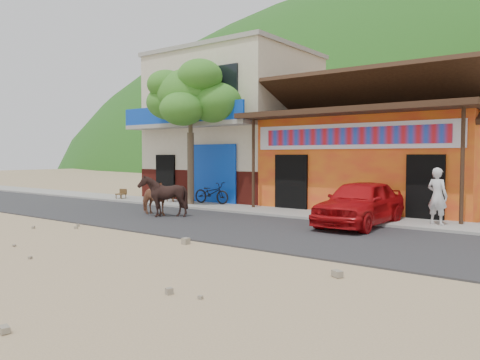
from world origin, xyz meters
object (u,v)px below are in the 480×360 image
(red_car, at_px, (360,203))
(cafe_chair_right, at_px, (121,190))
(tree, at_px, (191,133))
(cow_tan, at_px, (152,198))
(pedestrian, at_px, (437,196))
(cafe_chair_left, at_px, (173,191))
(cow_dark, at_px, (163,196))
(scooter, at_px, (212,193))

(red_car, relative_size, cafe_chair_right, 4.82)
(tree, distance_m, cow_tan, 4.05)
(cafe_chair_right, bearing_deg, pedestrian, -12.05)
(cow_tan, xyz_separation_m, cafe_chair_left, (-2.36, 3.38, -0.05))
(cow_dark, distance_m, red_car, 6.61)
(red_car, height_order, cafe_chair_left, red_car)
(cow_dark, relative_size, pedestrian, 0.87)
(pedestrian, bearing_deg, cafe_chair_right, 18.35)
(tree, relative_size, red_car, 1.47)
(cow_dark, relative_size, cafe_chair_left, 1.57)
(cow_tan, xyz_separation_m, cafe_chair_right, (-5.36, 2.91, -0.09))
(scooter, relative_size, cafe_chair_right, 2.05)
(cow_tan, height_order, cafe_chair_left, cow_tan)
(tree, xyz_separation_m, cow_tan, (0.96, -3.05, -2.48))
(red_car, distance_m, cafe_chair_right, 12.33)
(red_car, bearing_deg, cow_tan, -163.52)
(cow_tan, relative_size, cow_dark, 0.96)
(red_car, distance_m, scooter, 7.48)
(cow_tan, distance_m, scooter, 3.70)
(tree, bearing_deg, pedestrian, 0.27)
(cow_dark, xyz_separation_m, red_car, (6.24, 2.18, -0.04))
(cafe_chair_right, bearing_deg, cow_tan, -41.29)
(pedestrian, bearing_deg, red_car, 45.77)
(cow_tan, distance_m, red_car, 7.23)
(scooter, bearing_deg, cow_tan, -177.46)
(red_car, bearing_deg, cafe_chair_right, 175.99)
(red_car, height_order, pedestrian, pedestrian)
(cow_dark, bearing_deg, pedestrian, 109.70)
(pedestrian, bearing_deg, scooter, 13.97)
(tree, distance_m, pedestrian, 10.08)
(cow_tan, xyz_separation_m, cow_dark, (0.69, -0.14, 0.14))
(scooter, relative_size, pedestrian, 1.03)
(cow_tan, height_order, scooter, cow_tan)
(tree, relative_size, scooter, 3.44)
(red_car, bearing_deg, pedestrian, 28.17)
(red_car, xyz_separation_m, scooter, (-7.29, 1.64, -0.16))
(cow_dark, distance_m, cafe_chair_left, 4.66)
(scooter, distance_m, cafe_chair_right, 5.06)
(cow_tan, relative_size, pedestrian, 0.84)
(pedestrian, relative_size, cafe_chair_left, 1.81)
(cafe_chair_left, height_order, cafe_chair_right, cafe_chair_left)
(tree, distance_m, scooter, 2.69)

